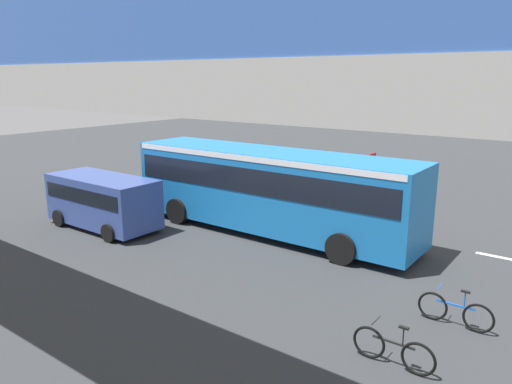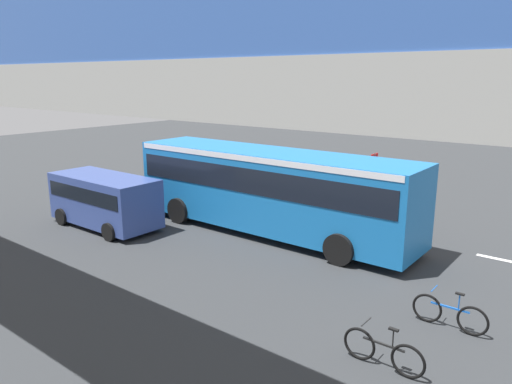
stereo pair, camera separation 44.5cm
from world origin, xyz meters
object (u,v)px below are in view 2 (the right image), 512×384
bicycle_blue (449,314)px  traffic_sign (373,176)px  city_bus (270,185)px  bicycle_black (383,352)px  parked_van (105,198)px

bicycle_blue → traffic_sign: bearing=-53.4°
city_bus → bicycle_blue: city_bus is taller
traffic_sign → bicycle_black: bearing=116.2°
parked_van → bicycle_blue: bearing=-179.1°
parked_van → bicycle_black: size_ratio=2.71×
parked_van → bicycle_blue: (-13.26, -0.20, -0.81)m
bicycle_black → traffic_sign: bearing=-63.8°
parked_van → bicycle_blue: 13.29m
traffic_sign → parked_van: bearing=42.7°
bicycle_black → traffic_sign: 10.82m
city_bus → parked_van: 6.58m
city_bus → bicycle_blue: bearing=157.3°
bicycle_black → bicycle_blue: (-0.57, -2.49, 0.00)m
parked_van → bicycle_blue: parked_van is taller
bicycle_blue → traffic_sign: (5.30, -7.13, 1.52)m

